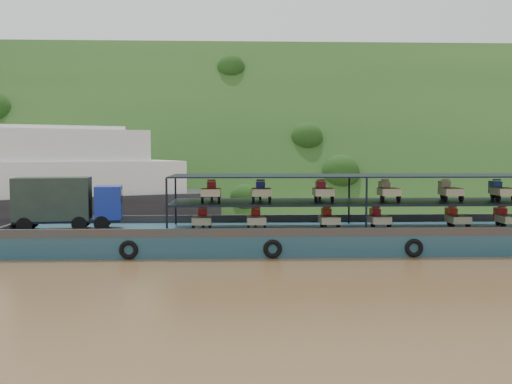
{
  "coord_description": "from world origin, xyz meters",
  "views": [
    {
      "loc": [
        -3.51,
        -36.26,
        5.95
      ],
      "look_at": [
        -2.0,
        3.0,
        3.2
      ],
      "focal_mm": 40.0,
      "sensor_mm": 36.0,
      "label": 1
    }
  ],
  "objects": [
    {
      "name": "ground",
      "position": [
        0.0,
        0.0,
        0.0
      ],
      "size": [
        160.0,
        160.0,
        0.0
      ],
      "primitive_type": "plane",
      "color": "brown",
      "rests_on": "ground"
    },
    {
      "name": "hillside",
      "position": [
        0.0,
        36.0,
        0.0
      ],
      "size": [
        140.0,
        39.6,
        39.6
      ],
      "primitive_type": "cube",
      "rotation": [
        0.79,
        0.0,
        0.0
      ],
      "color": "#173513",
      "rests_on": "ground"
    },
    {
      "name": "cargo_barge",
      "position": [
        -0.39,
        -1.25,
        1.1
      ],
      "size": [
        35.03,
        7.18,
        4.54
      ],
      "color": "#16404F",
      "rests_on": "ground"
    }
  ]
}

